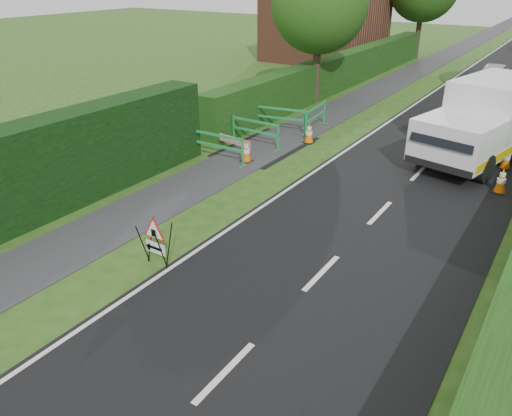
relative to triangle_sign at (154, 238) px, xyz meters
The scene contains 17 objects.
ground 2.98m from the triangle_sign, 75.51° to the right, with size 120.00×120.00×0.00m, color #254A15.
footpath 32.29m from the triangle_sign, 94.04° to the left, with size 2.00×90.00×0.02m, color #2D2D30.
hedge_west_far 19.68m from the triangle_sign, 102.56° to the left, with size 1.00×24.00×1.80m, color #14380F.
house_west 28.82m from the triangle_sign, 108.83° to the left, with size 7.50×7.40×7.88m.
tree_nw 16.14m from the triangle_sign, 104.31° to the left, with size 4.40×4.40×6.70m.
triangle_sign is the anchor object (origin of this frame).
works_van 12.07m from the triangle_sign, 67.98° to the left, with size 3.39×6.09×2.63m.
traffic_cone_0 10.15m from the triangle_sign, 56.19° to the left, with size 0.38×0.38×0.79m.
traffic_cone_1 11.97m from the triangle_sign, 62.99° to the left, with size 0.38×0.38×0.79m.
traffic_cone_3 6.83m from the triangle_sign, 107.20° to the left, with size 0.38×0.38×0.79m.
traffic_cone_4 9.57m from the triangle_sign, 97.17° to the left, with size 0.38×0.38×0.79m.
ped_barrier_0 6.66m from the triangle_sign, 115.16° to the left, with size 2.07×0.38×1.00m.
ped_barrier_1 8.54m from the triangle_sign, 108.38° to the left, with size 2.07×0.42×1.00m.
ped_barrier_2 10.54m from the triangle_sign, 105.60° to the left, with size 2.09×0.71×1.00m.
ped_barrier_3 11.24m from the triangle_sign, 98.93° to the left, with size 0.54×2.08×1.00m.
redwhite_plank 7.62m from the triangle_sign, 112.16° to the left, with size 1.50×0.04×0.25m, color red.
hatchback_car 23.65m from the triangle_sign, 83.45° to the left, with size 1.51×3.76×1.28m, color white.
Camera 1 is at (6.29, -3.86, 5.94)m, focal length 35.00 mm.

